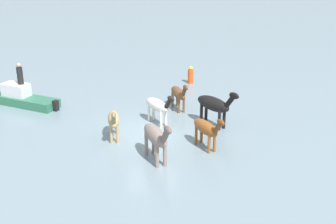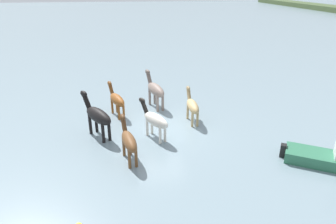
% 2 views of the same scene
% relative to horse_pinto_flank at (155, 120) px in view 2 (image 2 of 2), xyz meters
% --- Properties ---
extents(ground_plane, '(212.30, 212.30, 0.00)m').
position_rel_horse_pinto_flank_xyz_m(ground_plane, '(-0.97, 0.43, -0.97)').
color(ground_plane, gray).
extents(horse_pinto_flank, '(2.14, 1.39, 1.75)m').
position_rel_horse_pinto_flank_xyz_m(horse_pinto_flank, '(0.00, 0.00, 0.00)').
color(horse_pinto_flank, silver).
rests_on(horse_pinto_flank, ground_plane).
extents(horse_chestnut_trailing, '(2.42, 1.74, 2.03)m').
position_rel_horse_pinto_flank_xyz_m(horse_chestnut_trailing, '(-0.61, -2.67, 0.15)').
color(horse_chestnut_trailing, black).
rests_on(horse_chestnut_trailing, ground_plane).
extents(horse_lead, '(2.19, 1.09, 1.72)m').
position_rel_horse_pinto_flank_xyz_m(horse_lead, '(-3.03, -1.75, -0.02)').
color(horse_lead, brown).
rests_on(horse_lead, ground_plane).
extents(horse_dark_mare, '(2.20, 0.81, 1.70)m').
position_rel_horse_pinto_flank_xyz_m(horse_dark_mare, '(1.80, -1.31, -0.03)').
color(horse_dark_mare, brown).
rests_on(horse_dark_mare, ground_plane).
extents(horse_gray_outer, '(2.16, 0.53, 1.69)m').
position_rel_horse_pinto_flank_xyz_m(horse_gray_outer, '(-1.49, 2.19, -0.04)').
color(horse_gray_outer, tan).
rests_on(horse_gray_outer, ground_plane).
extents(horse_mid_herd, '(2.59, 1.11, 2.01)m').
position_rel_horse_pinto_flank_xyz_m(horse_mid_herd, '(-3.91, 0.52, 0.14)').
color(horse_mid_herd, gray).
rests_on(horse_mid_herd, ground_plane).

